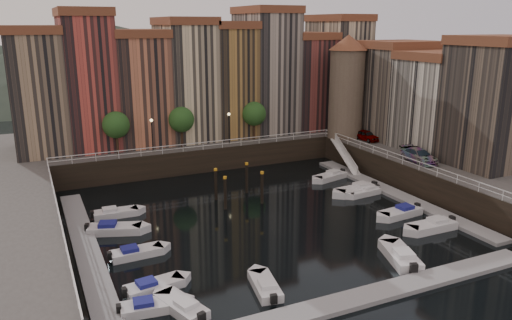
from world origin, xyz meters
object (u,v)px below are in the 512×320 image
gangway (345,155)px  car_a (366,136)px  mooring_pilings (238,186)px  boat_left_1 (153,286)px  corner_tower (347,85)px  boat_left_2 (135,253)px  car_c (419,156)px  boat_left_0 (151,307)px  car_b (413,154)px

gangway → car_a: size_ratio=2.08×
mooring_pilings → boat_left_1: 19.24m
corner_tower → boat_left_1: 41.94m
car_a → boat_left_2: bearing=-159.2°
gangway → car_c: (3.01, -9.95, 1.83)m
boat_left_1 → car_c: (32.82, 9.89, 3.40)m
boat_left_1 → car_c: 34.44m
boat_left_1 → boat_left_0: bearing=-114.7°
corner_tower → boat_left_1: corner_tower is taller
car_a → boat_left_1: bearing=-151.5°
boat_left_1 → car_b: size_ratio=1.10×
mooring_pilings → boat_left_2: bearing=-145.6°
gangway → boat_left_2: (-29.80, -13.94, -1.58)m
mooring_pilings → boat_left_0: mooring_pilings is taller
corner_tower → boat_left_1: bearing=-143.4°
boat_left_2 → corner_tower: bearing=27.2°
corner_tower → car_a: (1.35, -3.18, -6.51)m
car_a → car_b: bearing=-98.7°
corner_tower → boat_left_2: corner_tower is taller
gangway → car_b: car_b is taller
gangway → boat_left_0: (-30.57, -22.35, -1.58)m
car_c → gangway: bearing=111.0°
gangway → boat_left_1: (-29.81, -19.84, -1.58)m
corner_tower → gangway: corner_tower is taller
corner_tower → gangway: bearing=-122.8°
car_a → mooring_pilings: bearing=-166.1°
gangway → car_b: (3.32, -8.71, 1.75)m
boat_left_2 → car_c: bearing=4.7°
car_b → car_c: size_ratio=0.79×
mooring_pilings → boat_left_1: (-12.58, -14.50, -1.31)m
boat_left_2 → car_a: 37.47m
gangway → boat_left_2: bearing=-154.9°
corner_tower → boat_left_0: size_ratio=3.15×
boat_left_0 → boat_left_1: 2.62m
gangway → boat_left_2: 32.94m
boat_left_2 → boat_left_1: bearing=-92.3°
boat_left_0 → boat_left_2: (0.76, 8.40, 0.01)m
boat_left_0 → car_a: (34.82, 23.67, 3.35)m
corner_tower → car_a: size_ratio=3.46×
gangway → car_a: 4.79m
car_b → car_c: (-0.31, -1.24, 0.07)m
corner_tower → mooring_pilings: corner_tower is taller
mooring_pilings → car_a: 22.58m
mooring_pilings → car_c: car_c is taller
boat_left_2 → gangway: bearing=22.9°
boat_left_2 → car_c: 33.23m
corner_tower → boat_left_0: (-33.47, -26.85, -9.86)m
car_b → boat_left_1: bearing=-143.9°
gangway → boat_left_0: size_ratio=1.90×
boat_left_1 → car_a: 40.23m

